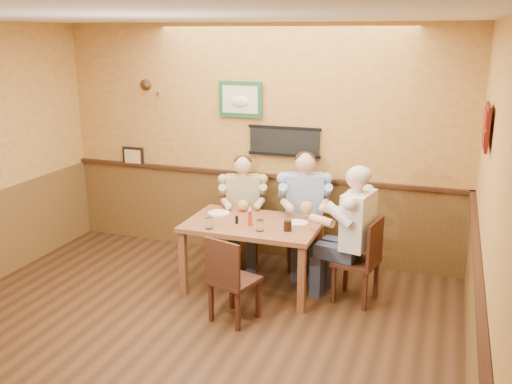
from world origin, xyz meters
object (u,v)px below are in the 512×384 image
chair_back_left (243,228)px  diner_tan_shirt (243,214)px  chair_near_side (235,278)px  salt_shaker (250,215)px  water_glass_mid (260,226)px  chair_right_end (356,260)px  dining_table (253,230)px  water_glass_left (209,223)px  hot_sauce_bottle (250,218)px  pepper_shaker (237,220)px  diner_blue_polo (304,217)px  chair_back_right (303,233)px  diner_white_elder (357,242)px  cola_tumbler (288,226)px

chair_back_left → diner_tan_shirt: (0.00, 0.00, 0.18)m
chair_near_side → salt_shaker: bearing=-64.0°
water_glass_mid → salt_shaker: bearing=126.0°
chair_right_end → dining_table: bearing=-76.0°
water_glass_left → salt_shaker: bearing=54.1°
hot_sauce_bottle → pepper_shaker: bearing=174.2°
water_glass_mid → pepper_shaker: bearing=155.1°
diner_tan_shirt → diner_blue_polo: bearing=-20.0°
pepper_shaker → diner_blue_polo: bearing=57.0°
chair_back_right → diner_white_elder: diner_white_elder is taller
pepper_shaker → cola_tumbler: bearing=-4.3°
water_glass_left → cola_tumbler: bearing=14.6°
chair_right_end → hot_sauce_bottle: 1.17m
diner_blue_polo → water_glass_mid: bearing=-120.6°
chair_near_side → pepper_shaker: 0.76m
hot_sauce_bottle → chair_near_side: bearing=-83.9°
chair_right_end → salt_shaker: chair_right_end is taller
chair_right_end → diner_white_elder: size_ratio=0.70×
chair_near_side → water_glass_left: 0.69m
dining_table → diner_tan_shirt: size_ratio=1.20×
diner_blue_polo → hot_sauce_bottle: diner_blue_polo is taller
diner_tan_shirt → chair_back_left: bearing=159.5°
diner_tan_shirt → chair_back_right: bearing=-20.0°
diner_tan_shirt → cola_tumbler: 1.17m
dining_table → hot_sauce_bottle: hot_sauce_bottle is taller
diner_white_elder → water_glass_mid: 1.00m
water_glass_mid → cola_tumbler: (0.26, 0.10, -0.00)m
hot_sauce_bottle → cola_tumbler: bearing=-3.8°
chair_back_left → hot_sauce_bottle: size_ratio=4.72×
dining_table → cola_tumbler: size_ratio=12.95×
chair_right_end → pepper_shaker: 1.30m
cola_tumbler → salt_shaker: size_ratio=1.13×
chair_near_side → diner_blue_polo: size_ratio=0.69×
dining_table → chair_right_end: (1.09, 0.06, -0.21)m
chair_back_right → chair_near_side: bearing=-119.6°
salt_shaker → pepper_shaker: bearing=-118.3°
dining_table → pepper_shaker: bearing=-148.2°
diner_white_elder → water_glass_left: size_ratio=10.89×
chair_back_right → salt_shaker: size_ratio=9.13×
chair_back_right → chair_right_end: (0.72, -0.65, 0.01)m
water_glass_left → salt_shaker: 0.50m
chair_back_left → pepper_shaker: bearing=-94.6°
water_glass_mid → chair_right_end: bearing=17.2°
chair_back_left → chair_right_end: (1.47, -0.65, 0.04)m
water_glass_mid → pepper_shaker: 0.34m
water_glass_mid → chair_back_right: bearing=77.2°
diner_tan_shirt → salt_shaker: 0.74m
chair_back_right → cola_tumbler: bearing=-104.5°
water_glass_mid → chair_near_side: bearing=-99.8°
dining_table → chair_back_right: 0.83m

